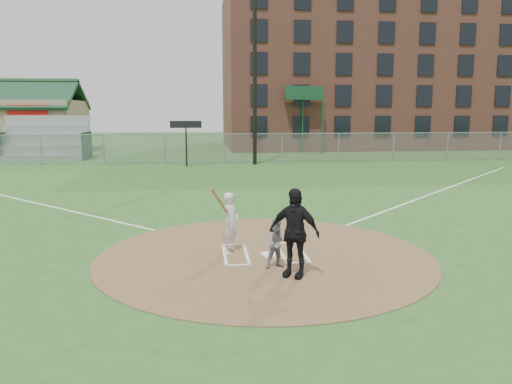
{
  "coord_description": "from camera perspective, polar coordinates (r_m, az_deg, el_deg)",
  "views": [
    {
      "loc": [
        -1.54,
        -12.04,
        3.65
      ],
      "look_at": [
        0.0,
        2.0,
        1.3
      ],
      "focal_mm": 35.0,
      "sensor_mm": 36.0,
      "label": 1
    }
  ],
  "objects": [
    {
      "name": "outfield_fence",
      "position": [
        34.17,
        -3.66,
        5.0
      ],
      "size": [
        56.08,
        0.08,
        2.03
      ],
      "color": "slate",
      "rests_on": "ground"
    },
    {
      "name": "umpire",
      "position": [
        10.89,
        4.37,
        -4.65
      ],
      "size": [
        1.23,
        1.02,
        1.96
      ],
      "primitive_type": "imported",
      "rotation": [
        0.0,
        0.0,
        -0.56
      ],
      "color": "black",
      "rests_on": "dirt_circle"
    },
    {
      "name": "batter_at_plate",
      "position": [
        12.71,
        -2.91,
        -3.5
      ],
      "size": [
        0.85,
        0.97,
        1.78
      ],
      "color": "silver",
      "rests_on": "dirt_circle"
    },
    {
      "name": "foul_line_first",
      "position": [
        23.81,
        20.11,
        0.06
      ],
      "size": [
        17.04,
        17.04,
        0.01
      ],
      "primitive_type": "cube",
      "rotation": [
        0.0,
        0.0,
        -0.79
      ],
      "color": "white",
      "rests_on": "ground"
    },
    {
      "name": "home_plate",
      "position": [
        12.66,
        1.81,
        -7.14
      ],
      "size": [
        0.57,
        0.57,
        0.03
      ],
      "primitive_type": "cube",
      "rotation": [
        0.0,
        0.0,
        0.2
      ],
      "color": "white",
      "rests_on": "dirt_circle"
    },
    {
      "name": "ground",
      "position": [
        12.67,
        0.99,
        -7.29
      ],
      "size": [
        140.0,
        140.0,
        0.0
      ],
      "primitive_type": "plane",
      "color": "#285B1F",
      "rests_on": "ground"
    },
    {
      "name": "foul_line_third",
      "position": [
        22.62,
        -25.42,
        -0.75
      ],
      "size": [
        17.04,
        17.04,
        0.01
      ],
      "primitive_type": "cube",
      "rotation": [
        0.0,
        0.0,
        0.79
      ],
      "color": "white",
      "rests_on": "ground"
    },
    {
      "name": "batters_boxes",
      "position": [
        12.81,
        0.91,
        -6.99
      ],
      "size": [
        2.08,
        1.88,
        0.01
      ],
      "color": "white",
      "rests_on": "dirt_circle"
    },
    {
      "name": "light_pole",
      "position": [
        33.36,
        -0.14,
        14.53
      ],
      "size": [
        1.2,
        0.3,
        12.22
      ],
      "color": "black",
      "rests_on": "ground"
    },
    {
      "name": "dirt_circle",
      "position": [
        12.67,
        0.99,
        -7.25
      ],
      "size": [
        8.4,
        8.4,
        0.02
      ],
      "primitive_type": "cylinder",
      "color": "brown",
      "rests_on": "ground"
    },
    {
      "name": "bleachers",
      "position": [
        39.97,
        -23.02,
        5.74
      ],
      "size": [
        6.08,
        3.2,
        3.2
      ],
      "color": "#B7BABF",
      "rests_on": "ground"
    },
    {
      "name": "scoreboard_sign",
      "position": [
        32.28,
        -8.01,
        7.1
      ],
      "size": [
        2.0,
        0.1,
        2.93
      ],
      "color": "black",
      "rests_on": "ground"
    },
    {
      "name": "brick_warehouse",
      "position": [
        53.13,
        13.41,
        13.34
      ],
      "size": [
        30.0,
        17.17,
        15.0
      ],
      "color": "#924F3F",
      "rests_on": "ground"
    },
    {
      "name": "clubhouse",
      "position": [
        47.96,
        -26.52,
        6.95
      ],
      "size": [
        12.2,
        8.71,
        6.23
      ],
      "color": "#9D8C6A",
      "rests_on": "ground"
    },
    {
      "name": "catcher",
      "position": [
        11.55,
        2.49,
        -5.88
      ],
      "size": [
        0.63,
        0.53,
        1.16
      ],
      "primitive_type": "imported",
      "rotation": [
        0.0,
        0.0,
        0.18
      ],
      "color": "gray",
      "rests_on": "dirt_circle"
    }
  ]
}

